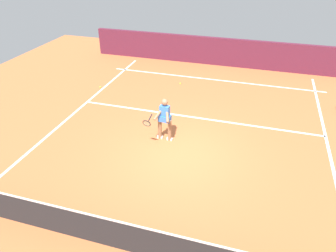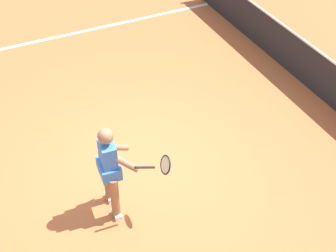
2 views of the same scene
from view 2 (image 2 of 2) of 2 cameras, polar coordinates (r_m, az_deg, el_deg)
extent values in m
plane|color=#C66638|center=(7.94, -3.79, -4.73)|extent=(23.42, 23.42, 0.00)
cube|color=white|center=(11.65, -12.86, 10.46)|extent=(0.10, 16.01, 0.01)
cube|color=#232326|center=(9.47, 19.04, 4.69)|extent=(9.99, 0.02, 0.86)
cylinder|color=#8C6647|center=(7.20, -7.20, -6.62)|extent=(0.13, 0.13, 0.78)
cylinder|color=#8C6647|center=(6.96, -6.38, -8.65)|extent=(0.13, 0.13, 0.78)
cube|color=white|center=(7.45, -6.98, -8.46)|extent=(0.20, 0.10, 0.08)
cube|color=white|center=(7.22, -6.18, -10.48)|extent=(0.20, 0.10, 0.08)
cube|color=#3875D6|center=(6.61, -7.23, -3.83)|extent=(0.33, 0.22, 0.52)
cube|color=#3875D6|center=(6.75, -7.09, -5.05)|extent=(0.42, 0.31, 0.20)
sphere|color=#8C6647|center=(6.34, -7.52, -1.24)|extent=(0.22, 0.22, 0.22)
cylinder|color=#8C6647|center=(6.73, -6.37, -2.56)|extent=(0.26, 0.48, 0.37)
cylinder|color=#8C6647|center=(6.51, -5.62, -4.24)|extent=(0.31, 0.46, 0.37)
cylinder|color=black|center=(6.46, -2.80, -4.99)|extent=(0.06, 0.30, 0.14)
torus|color=black|center=(6.58, -0.31, -4.69)|extent=(0.29, 0.14, 0.28)
cylinder|color=beige|center=(6.58, -0.31, -4.69)|extent=(0.25, 0.11, 0.23)
camera|label=1|loc=(12.58, 36.47, 36.61)|focal=33.97mm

